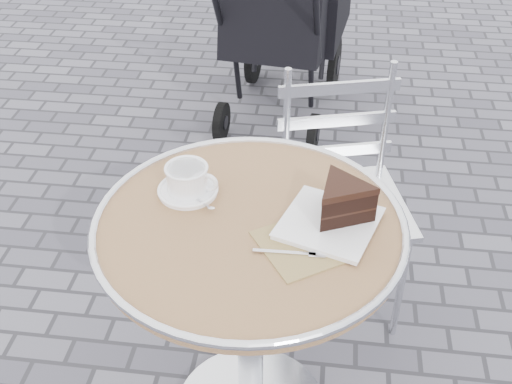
# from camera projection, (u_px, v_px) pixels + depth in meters

# --- Properties ---
(cafe_table) EXTENTS (0.72, 0.72, 0.74)m
(cafe_table) POSITION_uv_depth(u_px,v_px,m) (250.00, 275.00, 1.55)
(cafe_table) COLOR silver
(cafe_table) RESTS_ON ground
(cappuccino_set) EXTENTS (0.15, 0.15, 0.07)m
(cappuccino_set) POSITION_uv_depth(u_px,v_px,m) (188.00, 181.00, 1.52)
(cappuccino_set) COLOR white
(cappuccino_set) RESTS_ON cafe_table
(cake_plate_set) EXTENTS (0.30, 0.32, 0.11)m
(cake_plate_set) POSITION_uv_depth(u_px,v_px,m) (339.00, 206.00, 1.42)
(cake_plate_set) COLOR #8F734E
(cake_plate_set) RESTS_ON cafe_table
(bistro_chair) EXTENTS (0.46, 0.46, 0.83)m
(bistro_chair) POSITION_uv_depth(u_px,v_px,m) (339.00, 168.00, 2.00)
(bistro_chair) COLOR silver
(bistro_chair) RESTS_ON ground
(baby_stroller) EXTENTS (0.59, 1.09, 1.09)m
(baby_stroller) POSITION_uv_depth(u_px,v_px,m) (286.00, 16.00, 3.06)
(baby_stroller) COLOR black
(baby_stroller) RESTS_ON ground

